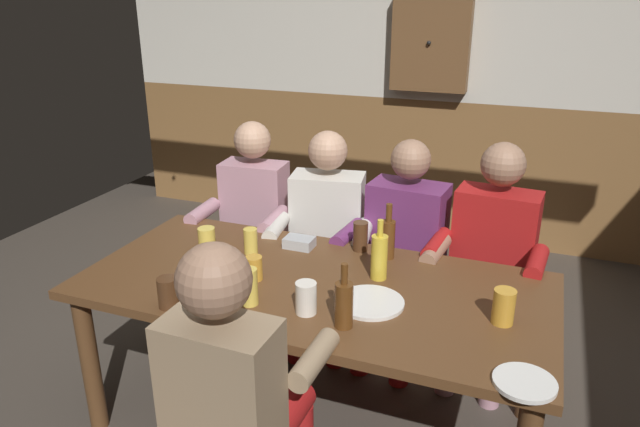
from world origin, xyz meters
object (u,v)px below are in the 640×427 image
Objects in this scene: person_3 at (491,254)px; table_candle at (202,295)px; condiment_caddy at (299,242)px; pint_glass_2 at (251,241)px; pint_glass_0 at (254,268)px; plate_1 at (370,302)px; pint_glass_7 at (306,298)px; wall_dart_cabinet at (431,42)px; dining_table at (313,301)px; pint_glass_3 at (249,287)px; person_1 at (325,230)px; pint_glass_8 at (218,275)px; pint_glass_4 at (168,293)px; person_2 at (402,243)px; person_4 at (236,388)px; pint_glass_5 at (504,307)px; bottle_0 at (379,256)px; pint_glass_1 at (207,239)px; pint_glass_6 at (360,236)px; plate_0 at (525,383)px; bottle_1 at (388,237)px; person_0 at (250,220)px; bottle_2 at (344,303)px.

person_3 reaches higher than table_candle.
pint_glass_2 is at bearing -142.56° from condiment_caddy.
plate_1 is at bearing -2.81° from pint_glass_0.
wall_dart_cabinet is at bearing 91.79° from pint_glass_7.
dining_table is 13.05× the size of pint_glass_3.
pint_glass_3 is (0.04, -0.96, 0.14)m from person_1.
pint_glass_8 is (-1.02, -0.89, 0.12)m from person_3.
pint_glass_3 reaches higher than pint_glass_8.
plate_1 is 2.20× the size of pint_glass_4.
person_2 is 9.64× the size of pint_glass_4.
pint_glass_3 is at bearing -175.59° from pint_glass_7.
pint_glass_2 is at bearing 115.38° from person_4.
pint_glass_5 is at bearing 103.62° from person_3.
bottle_0 is (0.25, 0.14, 0.19)m from dining_table.
person_3 is at bearing 24.05° from pint_glass_1.
pint_glass_6 is at bearing 111.94° from plate_1.
pint_glass_0 is (-0.53, 0.03, 0.04)m from plate_1.
pint_glass_7 is at bearing -29.31° from pint_glass_1.
pint_glass_5 is at bearing 40.71° from person_4.
pint_glass_6 is at bearing 135.20° from plate_0.
pint_glass_6 is (-0.14, 0.04, -0.03)m from bottle_1.
dining_table is at bearing 161.88° from plate_1.
pint_glass_4 is at bearing -116.85° from pint_glass_8.
wall_dart_cabinet reaches higher than pint_glass_2.
pint_glass_8 is (-1.13, -0.15, -0.00)m from pint_glass_5.
person_2 is 9.34× the size of pint_glass_7.
pint_glass_8 is (-0.10, -0.13, 0.01)m from pint_glass_0.
dining_table is 0.80m from pint_glass_5.
pint_glass_7 is (0.28, -0.94, 0.13)m from person_1.
person_0 is at bearing 141.49° from condiment_caddy.
bottle_2 is (0.23, -0.28, 0.19)m from dining_table.
person_3 is 7.99× the size of pint_glass_3.
person_0 is at bearing 6.33° from person_2.
plate_1 is at bearing -68.06° from pint_glass_6.
pint_glass_1 is 0.71× the size of pint_glass_3.
bottle_0 is 1.99× the size of pint_glass_5.
person_0 is 6.06× the size of plate_0.
dining_table is 18.41× the size of pint_glass_1.
table_candle is at bearing -129.90° from bottle_1.
table_candle is at bearing -141.48° from bottle_0.
pint_glass_6 is at bearing 88.30° from pint_glass_7.
bottle_1 reaches higher than dining_table.
plate_1 is (-0.60, 0.31, 0.00)m from plate_0.
wall_dart_cabinet is (-0.10, 1.94, 0.74)m from pint_glass_6.
pint_glass_3 is at bearing -159.06° from plate_1.
dining_table is 0.39m from condiment_caddy.
person_0 is at bearing 117.85° from pint_glass_3.
dining_table is 7.33× the size of plate_1.
person_0 is at bearing -8.34° from person_1.
person_3 is 9.55× the size of pint_glass_7.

